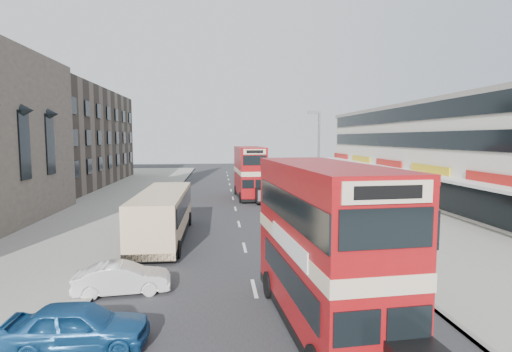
# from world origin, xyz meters

# --- Properties ---
(ground) EXTENTS (160.00, 160.00, 0.00)m
(ground) POSITION_xyz_m (0.00, 0.00, 0.00)
(ground) COLOR #28282B
(ground) RESTS_ON ground
(road_surface) EXTENTS (12.00, 90.00, 0.01)m
(road_surface) POSITION_xyz_m (0.00, 20.00, 0.01)
(road_surface) COLOR #28282B
(road_surface) RESTS_ON ground
(pavement_right) EXTENTS (12.00, 90.00, 0.15)m
(pavement_right) POSITION_xyz_m (12.00, 20.00, 0.07)
(pavement_right) COLOR gray
(pavement_right) RESTS_ON ground
(pavement_left) EXTENTS (12.00, 90.00, 0.15)m
(pavement_left) POSITION_xyz_m (-12.00, 20.00, 0.07)
(pavement_left) COLOR gray
(pavement_left) RESTS_ON ground
(kerb_left) EXTENTS (0.20, 90.00, 0.16)m
(kerb_left) POSITION_xyz_m (-6.10, 20.00, 0.07)
(kerb_left) COLOR gray
(kerb_left) RESTS_ON ground
(kerb_right) EXTENTS (0.20, 90.00, 0.16)m
(kerb_right) POSITION_xyz_m (6.10, 20.00, 0.07)
(kerb_right) COLOR gray
(kerb_right) RESTS_ON ground
(brick_terrace) EXTENTS (14.00, 28.00, 12.00)m
(brick_terrace) POSITION_xyz_m (-22.00, 38.00, 6.00)
(brick_terrace) COLOR #66594C
(brick_terrace) RESTS_ON ground
(commercial_row) EXTENTS (9.90, 46.20, 9.30)m
(commercial_row) POSITION_xyz_m (19.95, 22.00, 4.70)
(commercial_row) COLOR silver
(commercial_row) RESTS_ON ground
(street_lamp) EXTENTS (1.00, 0.20, 8.12)m
(street_lamp) POSITION_xyz_m (6.52, 18.00, 4.78)
(street_lamp) COLOR slate
(street_lamp) RESTS_ON ground
(bus_main) EXTENTS (3.21, 9.18, 5.02)m
(bus_main) POSITION_xyz_m (1.89, -1.37, 2.64)
(bus_main) COLOR black
(bus_main) RESTS_ON ground
(bus_second) EXTENTS (2.81, 8.97, 4.92)m
(bus_second) POSITION_xyz_m (1.69, 26.10, 2.59)
(bus_second) COLOR black
(bus_second) RESTS_ON ground
(coach) EXTENTS (2.63, 10.02, 2.65)m
(coach) POSITION_xyz_m (-4.65, 10.16, 1.57)
(coach) COLOR black
(coach) RESTS_ON ground
(car_left_near) EXTENTS (3.93, 1.60, 1.34)m
(car_left_near) POSITION_xyz_m (-5.37, -2.05, 0.67)
(car_left_near) COLOR navy
(car_left_near) RESTS_ON ground
(car_left_front) EXTENTS (3.71, 1.67, 1.18)m
(car_left_front) POSITION_xyz_m (-5.10, 2.00, 0.59)
(car_left_front) COLOR silver
(car_left_front) RESTS_ON ground
(car_right_a) EXTENTS (4.62, 2.35, 1.29)m
(car_right_a) POSITION_xyz_m (5.52, 17.57, 0.64)
(car_right_a) COLOR maroon
(car_right_a) RESTS_ON ground
(car_right_b) EXTENTS (4.75, 2.48, 1.28)m
(car_right_b) POSITION_xyz_m (5.02, 19.00, 0.64)
(car_right_b) COLOR #D94915
(car_right_b) RESTS_ON ground
(pedestrian_near) EXTENTS (0.84, 0.69, 1.99)m
(pedestrian_near) POSITION_xyz_m (7.47, 13.25, 1.14)
(pedestrian_near) COLOR gray
(pedestrian_near) RESTS_ON pavement_right
(cyclist) EXTENTS (0.85, 1.98, 2.21)m
(cyclist) POSITION_xyz_m (3.65, 17.49, 0.74)
(cyclist) COLOR gray
(cyclist) RESTS_ON ground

